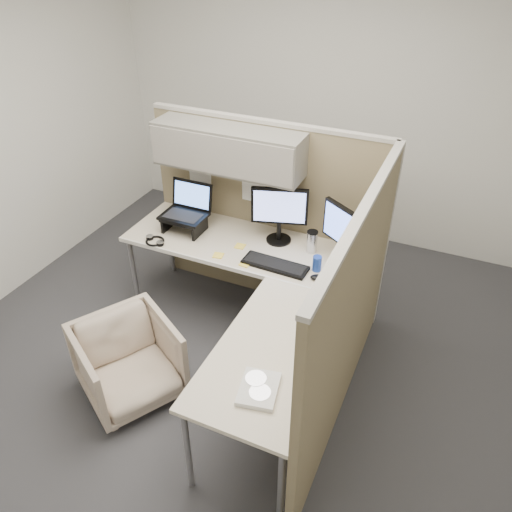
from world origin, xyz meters
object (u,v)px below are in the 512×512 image
at_px(monitor_left, 279,211).
at_px(desk, 252,284).
at_px(office_chair, 128,359).
at_px(keyboard, 275,265).

bearing_deg(monitor_left, desk, -104.73).
height_order(office_chair, monitor_left, monitor_left).
distance_m(desk, office_chair, 1.02).
bearing_deg(keyboard, desk, -110.05).
distance_m(desk, monitor_left, 0.64).
relative_size(desk, office_chair, 3.06).
bearing_deg(monitor_left, keyboard, -89.06).
distance_m(office_chair, keyboard, 1.25).
relative_size(office_chair, monitor_left, 1.40).
height_order(desk, office_chair, desk).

